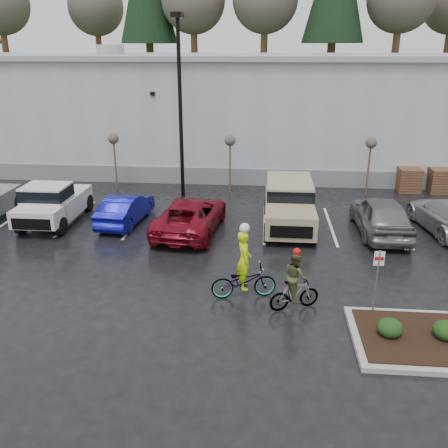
# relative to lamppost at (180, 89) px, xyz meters

# --- Properties ---
(ground) EXTENTS (120.00, 120.00, 0.00)m
(ground) POSITION_rel_lamppost_xyz_m (4.00, -12.00, -5.69)
(ground) COLOR black
(ground) RESTS_ON ground
(warehouse) EXTENTS (60.50, 15.50, 7.20)m
(warehouse) POSITION_rel_lamppost_xyz_m (4.00, 9.99, -2.04)
(warehouse) COLOR #A9ABAD
(warehouse) RESTS_ON ground
(wooded_ridge) EXTENTS (80.00, 25.00, 6.00)m
(wooded_ridge) POSITION_rel_lamppost_xyz_m (4.00, 33.00, -2.69)
(wooded_ridge) COLOR #233E19
(wooded_ridge) RESTS_ON ground
(lamppost) EXTENTS (0.50, 1.00, 9.22)m
(lamppost) POSITION_rel_lamppost_xyz_m (0.00, 0.00, 0.00)
(lamppost) COLOR black
(lamppost) RESTS_ON ground
(sapling_west) EXTENTS (0.60, 0.60, 3.20)m
(sapling_west) POSITION_rel_lamppost_xyz_m (-4.00, 1.00, -2.96)
(sapling_west) COLOR #513520
(sapling_west) RESTS_ON ground
(sapling_mid) EXTENTS (0.60, 0.60, 3.20)m
(sapling_mid) POSITION_rel_lamppost_xyz_m (2.50, 1.00, -2.96)
(sapling_mid) COLOR #513520
(sapling_mid) RESTS_ON ground
(sapling_east) EXTENTS (0.60, 0.60, 3.20)m
(sapling_east) POSITION_rel_lamppost_xyz_m (10.00, 1.00, -2.96)
(sapling_east) COLOR #513520
(sapling_east) RESTS_ON ground
(pallet_stack_a) EXTENTS (1.20, 1.20, 1.35)m
(pallet_stack_a) POSITION_rel_lamppost_xyz_m (12.50, 2.00, -5.01)
(pallet_stack_a) COLOR #513520
(pallet_stack_a) RESTS_ON ground
(pallet_stack_b) EXTENTS (1.20, 1.20, 1.35)m
(pallet_stack_b) POSITION_rel_lamppost_xyz_m (14.20, 2.00, -5.01)
(pallet_stack_b) COLOR #513520
(pallet_stack_b) RESTS_ON ground
(shrub_a) EXTENTS (0.70, 0.70, 0.52)m
(shrub_a) POSITION_rel_lamppost_xyz_m (8.00, -13.00, -5.27)
(shrub_a) COLOR black
(shrub_a) RESTS_ON curb_island
(shrub_b) EXTENTS (0.70, 0.70, 0.52)m
(shrub_b) POSITION_rel_lamppost_xyz_m (9.50, -13.00, -5.27)
(shrub_b) COLOR black
(shrub_b) RESTS_ON curb_island
(fire_lane_sign) EXTENTS (0.30, 0.05, 2.20)m
(fire_lane_sign) POSITION_rel_lamppost_xyz_m (7.80, -11.80, -4.28)
(fire_lane_sign) COLOR gray
(fire_lane_sign) RESTS_ON ground
(pickup_white) EXTENTS (2.10, 5.20, 1.96)m
(pickup_white) POSITION_rel_lamppost_xyz_m (-5.19, -4.35, -4.71)
(pickup_white) COLOR silver
(pickup_white) RESTS_ON ground
(car_blue) EXTENTS (1.84, 4.22, 1.35)m
(car_blue) POSITION_rel_lamppost_xyz_m (-1.91, -4.39, -5.01)
(car_blue) COLOR #0D0E90
(car_blue) RESTS_ON ground
(car_red) EXTENTS (2.97, 5.55, 1.48)m
(car_red) POSITION_rel_lamppost_xyz_m (1.24, -5.20, -4.94)
(car_red) COLOR maroon
(car_red) RESTS_ON ground
(suv_tan) EXTENTS (2.20, 5.10, 2.06)m
(suv_tan) POSITION_rel_lamppost_xyz_m (5.56, -4.34, -4.66)
(suv_tan) COLOR tan
(suv_tan) RESTS_ON ground
(car_grey) EXTENTS (2.06, 4.94, 1.67)m
(car_grey) POSITION_rel_lamppost_xyz_m (9.50, -4.72, -4.85)
(car_grey) COLOR slate
(car_grey) RESTS_ON ground
(cyclist_hivis) EXTENTS (2.23, 1.17, 2.57)m
(cyclist_hivis) POSITION_rel_lamppost_xyz_m (3.86, -10.89, -4.90)
(cyclist_hivis) COLOR #3F3F44
(cyclist_hivis) RESTS_ON ground
(cyclist_olive) EXTENTS (1.64, 1.02, 2.06)m
(cyclist_olive) POSITION_rel_lamppost_xyz_m (5.46, -11.50, -4.92)
(cyclist_olive) COLOR #3F3F44
(cyclist_olive) RESTS_ON ground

